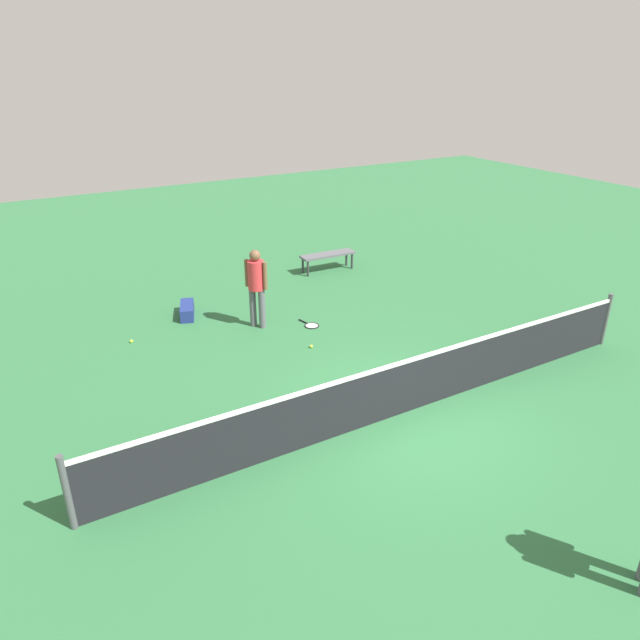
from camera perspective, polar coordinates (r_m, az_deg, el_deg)
The scene contains 9 objects.
ground_plane at distance 9.64m, azimuth 7.97°, elevation -8.99°, with size 40.00×40.00×0.00m, color #2D6B3D.
court_net at distance 9.37m, azimuth 8.14°, elevation -6.43°, with size 10.09×0.09×1.07m.
player_near_side at distance 12.16m, azimuth -6.24°, elevation 3.70°, with size 0.47×0.47×1.70m.
tennis_racket_near_player at distance 12.50m, azimuth -0.89°, elevation -0.51°, with size 0.37×0.61×0.03m.
tennis_ball_near_player at distance 9.07m, azimuth -4.34°, elevation -10.92°, with size 0.07×0.07×0.07m, color #C6E033.
tennis_ball_by_net at distance 11.55m, azimuth -0.86°, elevation -2.59°, with size 0.07×0.07×0.07m, color #C6E033.
tennis_ball_midcourt at distance 12.35m, azimuth -17.93°, elevation -1.98°, with size 0.07×0.07×0.07m, color #C6E033.
courtside_bench at distance 15.67m, azimuth 0.76°, elevation 6.28°, with size 1.52×0.46×0.48m.
equipment_bag at distance 13.28m, azimuth -12.83°, elevation 0.99°, with size 0.54×0.85×0.28m.
Camera 1 is at (5.16, 6.23, 5.24)m, focal length 32.78 mm.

